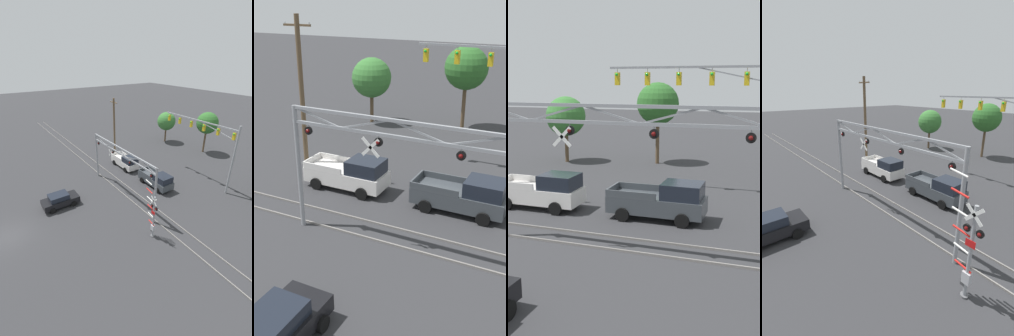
# 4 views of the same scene
# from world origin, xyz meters

# --- Properties ---
(rail_track_near) EXTENTS (80.00, 0.08, 0.10)m
(rail_track_near) POSITION_xyz_m (0.00, 13.02, 0.05)
(rail_track_near) COLOR gray
(rail_track_near) RESTS_ON ground_plane
(rail_track_far) EXTENTS (80.00, 0.08, 0.10)m
(rail_track_far) POSITION_xyz_m (0.00, 14.45, 0.05)
(rail_track_far) COLOR gray
(rail_track_far) RESTS_ON ground_plane
(crossing_gantry) EXTENTS (12.41, 0.27, 6.22)m
(crossing_gantry) POSITION_xyz_m (-0.02, 12.74, 4.45)
(crossing_gantry) COLOR gray
(crossing_gantry) RESTS_ON ground_plane
(traffic_signal_span) EXTENTS (11.49, 0.39, 8.56)m
(traffic_signal_span) POSITION_xyz_m (3.68, 23.81, 6.15)
(traffic_signal_span) COLOR gray
(traffic_signal_span) RESTS_ON ground_plane
(pickup_truck_lead) EXTENTS (5.03, 2.16, 2.05)m
(pickup_truck_lead) POSITION_xyz_m (0.83, 17.70, 1.00)
(pickup_truck_lead) COLOR #3D4247
(pickup_truck_lead) RESTS_ON ground_plane
(pickup_truck_following) EXTENTS (4.99, 2.16, 2.05)m
(pickup_truck_following) POSITION_xyz_m (-6.07, 17.49, 1.00)
(pickup_truck_following) COLOR silver
(pickup_truck_following) RESTS_ON ground_plane
(background_tree_beyond_span) EXTENTS (3.48, 3.48, 5.82)m
(background_tree_beyond_span) POSITION_xyz_m (-11.53, 30.64, 4.06)
(background_tree_beyond_span) COLOR brown
(background_tree_beyond_span) RESTS_ON ground_plane
(background_tree_far_left_verge) EXTENTS (3.62, 3.62, 7.03)m
(background_tree_far_left_verge) POSITION_xyz_m (-3.62, 32.48, 5.20)
(background_tree_far_left_verge) COLOR brown
(background_tree_far_left_verge) RESTS_ON ground_plane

